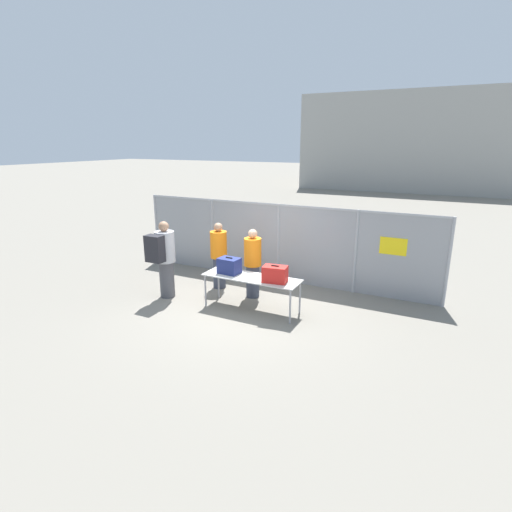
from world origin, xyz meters
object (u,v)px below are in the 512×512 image
Objects in this scene: suitcase_red at (275,274)px; security_worker_near at (253,263)px; suitcase_navy at (229,266)px; security_worker_far at (219,255)px; inspection_table at (252,279)px; utility_trailer at (335,251)px; traveler_hooded at (164,257)px.

security_worker_near reaches higher than suitcase_red.
security_worker_far is (-0.81, 0.87, -0.07)m from suitcase_navy.
security_worker_far is (-1.37, 0.89, 0.16)m from inspection_table.
suitcase_red is (1.13, -0.07, -0.00)m from suitcase_navy.
security_worker_near is at bearing -107.43° from utility_trailer.
security_worker_near is 0.41× the size of utility_trailer.
suitcase_navy is at bearing 109.52° from security_worker_far.
suitcase_navy is 1.62m from traveler_hooded.
suitcase_navy is at bearing 178.89° from inspection_table.
traveler_hooded is 2.07m from security_worker_near.
security_worker_near is (-0.91, 0.77, -0.08)m from suitcase_red.
suitcase_red is at bearing 143.01° from security_worker_near.
security_worker_far reaches higher than utility_trailer.
traveler_hooded is at bearing -173.10° from inspection_table.
utility_trailer is at bearing 35.12° from traveler_hooded.
security_worker_near is 0.99× the size of security_worker_far.
inspection_table is at bearing -1.11° from suitcase_navy.
inspection_table is 4.03× the size of suitcase_red.
security_worker_far reaches higher than suitcase_red.
inspection_table is 4.51× the size of suitcase_navy.
suitcase_red is at bearing -6.21° from inspection_table.
traveler_hooded is 0.46× the size of utility_trailer.
traveler_hooded is (-2.15, -0.26, 0.30)m from inspection_table.
suitcase_navy is at bearing 75.20° from security_worker_near.
traveler_hooded is at bearing 32.28° from security_worker_far.
utility_trailer is (0.13, 4.08, -0.47)m from suitcase_red.
traveler_hooded reaches higher than security_worker_near.
suitcase_red is 0.32× the size of security_worker_far.
traveler_hooded is at bearing 31.10° from security_worker_near.
suitcase_navy reaches higher than inspection_table.
utility_trailer is at bearing 88.17° from suitcase_red.
suitcase_red is (0.58, -0.06, 0.23)m from inspection_table.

